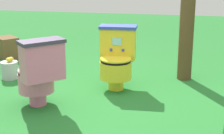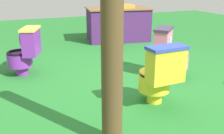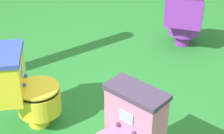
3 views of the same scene
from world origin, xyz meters
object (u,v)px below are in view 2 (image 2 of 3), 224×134
(toilet_pink, at_px, (170,52))
(wooden_post, at_px, (112,55))
(toilet_purple, at_px, (25,51))
(toilet_yellow, at_px, (159,75))
(vendor_table, at_px, (118,24))

(toilet_pink, xyz_separation_m, wooden_post, (-1.45, -1.24, 0.45))
(toilet_purple, relative_size, toilet_yellow, 1.00)
(toilet_pink, distance_m, vendor_table, 2.56)
(toilet_purple, bearing_deg, toilet_yellow, -120.98)
(toilet_purple, bearing_deg, vendor_table, -33.42)
(toilet_pink, relative_size, toilet_yellow, 1.00)
(toilet_purple, relative_size, wooden_post, 0.44)
(toilet_yellow, xyz_separation_m, wooden_post, (-0.79, -0.49, 0.45))
(toilet_purple, distance_m, wooden_post, 2.24)
(toilet_purple, xyz_separation_m, toilet_yellow, (1.31, -1.64, -0.00))
(vendor_table, bearing_deg, toilet_yellow, -106.20)
(toilet_pink, bearing_deg, toilet_yellow, 4.03)
(toilet_pink, bearing_deg, toilet_purple, -68.63)
(wooden_post, bearing_deg, vendor_table, 65.29)
(toilet_pink, distance_m, wooden_post, 1.96)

